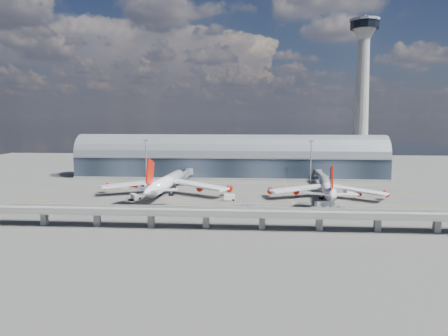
# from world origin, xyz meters

# --- Properties ---
(ground) EXTENTS (500.00, 500.00, 0.00)m
(ground) POSITION_xyz_m (0.00, 0.00, 0.00)
(ground) COLOR #474744
(ground) RESTS_ON ground
(taxi_lines) EXTENTS (200.00, 80.12, 0.01)m
(taxi_lines) POSITION_xyz_m (0.00, 22.11, 0.01)
(taxi_lines) COLOR gold
(taxi_lines) RESTS_ON ground
(terminal) EXTENTS (200.00, 30.00, 28.00)m
(terminal) POSITION_xyz_m (0.00, 77.99, 11.34)
(terminal) COLOR #1D2631
(terminal) RESTS_ON ground
(control_tower) EXTENTS (19.00, 19.00, 103.00)m
(control_tower) POSITION_xyz_m (85.00, 83.00, 51.64)
(control_tower) COLOR gray
(control_tower) RESTS_ON ground
(guideway) EXTENTS (220.00, 8.50, 7.20)m
(guideway) POSITION_xyz_m (-0.00, -55.00, 5.29)
(guideway) COLOR gray
(guideway) RESTS_ON ground
(floodlight_mast_left) EXTENTS (3.00, 0.70, 25.70)m
(floodlight_mast_left) POSITION_xyz_m (-50.00, 55.00, 13.63)
(floodlight_mast_left) COLOR gray
(floodlight_mast_left) RESTS_ON ground
(floodlight_mast_right) EXTENTS (3.00, 0.70, 25.70)m
(floodlight_mast_right) POSITION_xyz_m (50.00, 55.00, 13.63)
(floodlight_mast_right) COLOR gray
(floodlight_mast_right) RESTS_ON ground
(airliner_left) EXTENTS (68.40, 71.85, 21.90)m
(airliner_left) POSITION_xyz_m (-28.23, 8.94, 6.26)
(airliner_left) COLOR white
(airliner_left) RESTS_ON ground
(airliner_right) EXTENTS (58.08, 60.72, 19.25)m
(airliner_right) POSITION_xyz_m (52.10, 5.04, 4.99)
(airliner_right) COLOR white
(airliner_right) RESTS_ON ground
(jet_bridge_left) EXTENTS (4.40, 28.00, 7.25)m
(jet_bridge_left) POSITION_xyz_m (-24.62, 53.12, 5.18)
(jet_bridge_left) COLOR gray
(jet_bridge_left) RESTS_ON ground
(jet_bridge_right) EXTENTS (4.40, 32.00, 7.25)m
(jet_bridge_right) POSITION_xyz_m (55.73, 51.18, 5.18)
(jet_bridge_right) COLOR gray
(jet_bridge_right) RESTS_ON ground
(service_truck_0) EXTENTS (5.60, 6.99, 2.84)m
(service_truck_0) POSITION_xyz_m (-40.18, -5.50, 1.47)
(service_truck_0) COLOR silver
(service_truck_0) RESTS_ON ground
(service_truck_1) EXTENTS (5.56, 3.26, 3.04)m
(service_truck_1) POSITION_xyz_m (5.10, -3.07, 1.53)
(service_truck_1) COLOR silver
(service_truck_1) RESTS_ON ground
(service_truck_2) EXTENTS (8.65, 5.11, 3.02)m
(service_truck_2) POSITION_xyz_m (47.55, -17.24, 1.57)
(service_truck_2) COLOR silver
(service_truck_2) RESTS_ON ground
(service_truck_3) EXTENTS (5.82, 6.05, 2.94)m
(service_truck_3) POSITION_xyz_m (64.41, 16.09, 1.50)
(service_truck_3) COLOR silver
(service_truck_3) RESTS_ON ground
(service_truck_4) EXTENTS (4.32, 5.73, 3.02)m
(service_truck_4) POSITION_xyz_m (53.62, 34.44, 1.52)
(service_truck_4) COLOR silver
(service_truck_4) RESTS_ON ground
(service_truck_5) EXTENTS (4.26, 6.06, 2.74)m
(service_truck_5) POSITION_xyz_m (-45.70, 36.14, 1.40)
(service_truck_5) COLOR silver
(service_truck_5) RESTS_ON ground
(cargo_train_0) EXTENTS (7.91, 2.59, 1.74)m
(cargo_train_0) POSITION_xyz_m (14.40, -21.93, 0.91)
(cargo_train_0) COLOR gray
(cargo_train_0) RESTS_ON ground
(cargo_train_1) EXTENTS (10.79, 2.51, 1.78)m
(cargo_train_1) POSITION_xyz_m (49.34, -21.71, 0.93)
(cargo_train_1) COLOR gray
(cargo_train_1) RESTS_ON ground
(cargo_train_2) EXTENTS (7.91, 3.24, 1.73)m
(cargo_train_2) POSITION_xyz_m (44.47, -22.96, 0.90)
(cargo_train_2) COLOR gray
(cargo_train_2) RESTS_ON ground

